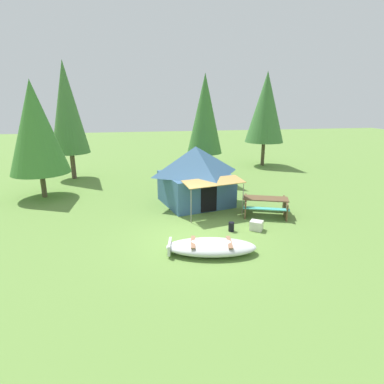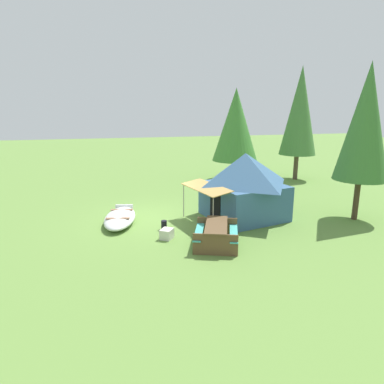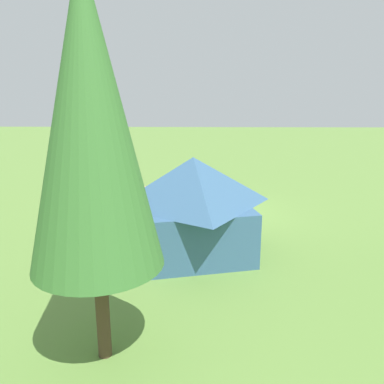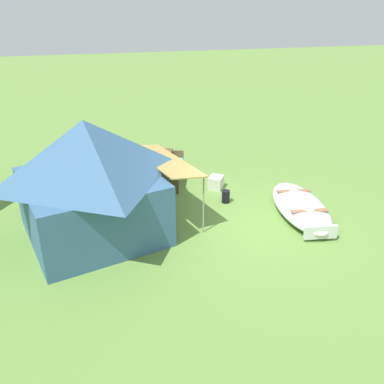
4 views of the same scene
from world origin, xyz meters
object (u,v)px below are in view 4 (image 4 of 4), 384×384
object	(u,v)px
cooler_box	(216,182)
beached_rowboat	(301,206)
canvas_cabin_tent	(89,178)
fuel_can	(226,197)
picnic_table	(158,167)

from	to	relation	value
cooler_box	beached_rowboat	bearing A→B (deg)	-144.81
beached_rowboat	canvas_cabin_tent	size ratio (longest dim) A/B	0.70
cooler_box	fuel_can	distance (m)	0.97
cooler_box	canvas_cabin_tent	bearing A→B (deg)	114.74
beached_rowboat	picnic_table	world-z (taller)	picnic_table
picnic_table	cooler_box	bearing A→B (deg)	-123.07
cooler_box	fuel_can	bearing A→B (deg)	176.23
canvas_cabin_tent	picnic_table	size ratio (longest dim) A/B	1.95
canvas_cabin_tent	fuel_can	distance (m)	3.79
picnic_table	cooler_box	size ratio (longest dim) A/B	4.86
cooler_box	picnic_table	bearing A→B (deg)	56.93
beached_rowboat	picnic_table	size ratio (longest dim) A/B	1.37
picnic_table	beached_rowboat	bearing A→B (deg)	-136.00
cooler_box	fuel_can	xyz separation A→B (m)	(-0.97, 0.06, -0.00)
canvas_cabin_tent	fuel_can	bearing A→B (deg)	-79.10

